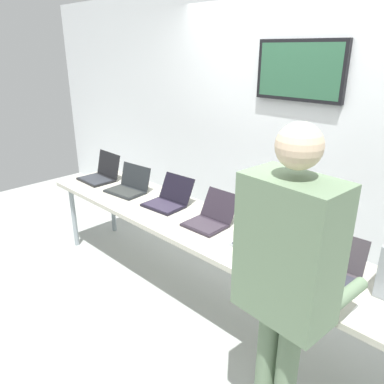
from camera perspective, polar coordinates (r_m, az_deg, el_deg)
The scene contains 11 objects.
ground at distance 3.44m, azimuth 1.16°, elevation -16.27°, with size 8.00×8.00×0.04m, color #9A9E99.
back_wall at distance 3.71m, azimuth 13.63°, elevation 9.29°, with size 8.00×0.11×2.67m.
workbench at distance 3.06m, azimuth 1.26°, elevation -5.47°, with size 3.52×0.70×0.75m.
laptop_station_0 at distance 4.14m, azimuth -13.67°, elevation 2.70°, with size 0.38×0.34×0.28m.
laptop_station_1 at distance 3.73m, azimuth -9.55°, elevation 0.91°, with size 0.40×0.34×0.24m.
laptop_station_2 at distance 3.37m, azimuth -3.59°, elevation -1.07°, with size 0.37×0.39×0.24m.
laptop_station_3 at distance 3.00m, azimuth 2.80°, elevation -3.91°, with size 0.32×0.38×0.24m.
laptop_station_4 at distance 2.73m, azimuth 10.82°, elevation -6.95°, with size 0.39×0.30×0.24m.
laptop_station_5 at distance 2.51m, azimuth 20.58°, elevation -10.67°, with size 0.34×0.32×0.24m.
person at distance 1.84m, azimuth 14.22°, elevation -11.74°, with size 0.46×0.61×1.79m.
paper_sheet at distance 2.29m, azimuth 26.00°, elevation -16.53°, with size 0.21×0.30×0.00m.
Camera 1 is at (1.88, -1.99, 2.07)m, focal length 35.18 mm.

